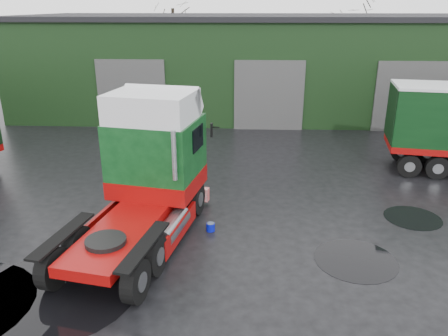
% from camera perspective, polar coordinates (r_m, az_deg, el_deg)
% --- Properties ---
extents(ground, '(100.00, 100.00, 0.00)m').
position_cam_1_polar(ground, '(13.12, -0.53, -11.18)').
color(ground, black).
extents(warehouse, '(32.40, 12.40, 6.30)m').
position_cam_1_polar(warehouse, '(31.40, 5.44, 13.57)').
color(warehouse, black).
rests_on(warehouse, ground).
extents(hero_tractor, '(4.31, 7.56, 4.43)m').
position_cam_1_polar(hero_tractor, '(12.89, -12.06, -1.25)').
color(hero_tractor, '#0E3B17').
rests_on(hero_tractor, ground).
extents(wash_bucket, '(0.36, 0.36, 0.26)m').
position_cam_1_polar(wash_bucket, '(14.30, -1.77, -7.71)').
color(wash_bucket, '#070DA1').
rests_on(wash_bucket, ground).
extents(tree_back_a, '(4.40, 4.40, 9.50)m').
position_cam_1_polar(tree_back_a, '(41.74, -6.62, 17.42)').
color(tree_back_a, black).
rests_on(tree_back_a, ground).
extents(tree_back_b, '(4.40, 4.40, 7.50)m').
position_cam_1_polar(tree_back_b, '(42.30, 16.22, 15.46)').
color(tree_back_b, black).
rests_on(tree_back_b, ground).
extents(puddle_0, '(4.14, 4.14, 0.01)m').
position_cam_1_polar(puddle_0, '(12.41, -20.80, -14.75)').
color(puddle_0, black).
rests_on(puddle_0, ground).
extents(puddle_1, '(1.92, 1.92, 0.01)m').
position_cam_1_polar(puddle_1, '(16.50, 23.42, -5.99)').
color(puddle_1, black).
rests_on(puddle_1, ground).
extents(puddle_4, '(2.38, 2.38, 0.01)m').
position_cam_1_polar(puddle_4, '(13.39, 16.81, -11.43)').
color(puddle_4, black).
rests_on(puddle_4, ground).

